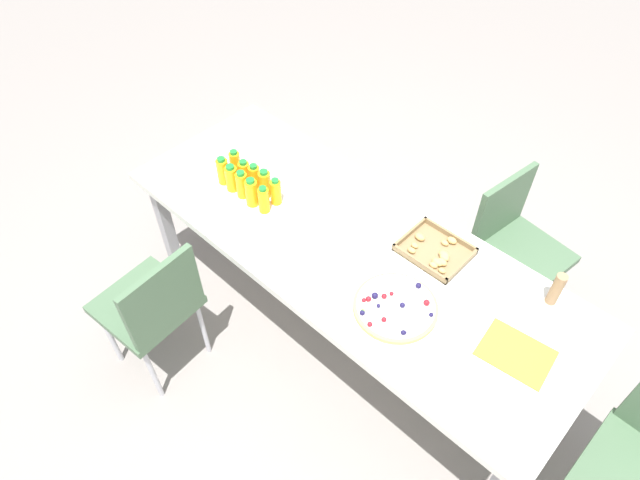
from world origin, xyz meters
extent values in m
plane|color=gray|center=(0.00, 0.00, 0.00)|extent=(12.00, 12.00, 0.00)
cube|color=silver|center=(0.00, 0.00, 0.71)|extent=(2.22, 0.84, 0.04)
cube|color=#99999E|center=(-1.03, -0.34, 0.34)|extent=(0.06, 0.06, 0.69)
cube|color=#99999E|center=(-1.03, 0.34, 0.34)|extent=(0.06, 0.06, 0.69)
cube|color=#99999E|center=(1.03, 0.34, 0.34)|extent=(0.06, 0.06, 0.69)
cylinder|color=silver|center=(1.25, 0.20, 0.21)|extent=(0.02, 0.02, 0.41)
cube|color=#4C6B4C|center=(-0.58, -0.75, 0.45)|extent=(0.43, 0.43, 0.04)
cube|color=#4C6B4C|center=(-0.40, -0.73, 0.64)|extent=(0.06, 0.38, 0.38)
cylinder|color=silver|center=(-0.73, -0.92, 0.21)|extent=(0.02, 0.02, 0.41)
cylinder|color=silver|center=(-0.76, -0.60, 0.21)|extent=(0.02, 0.02, 0.41)
cylinder|color=silver|center=(-0.41, -0.89, 0.21)|extent=(0.02, 0.02, 0.41)
cylinder|color=silver|center=(-0.44, -0.58, 0.21)|extent=(0.02, 0.02, 0.41)
cube|color=#4C6B4C|center=(0.53, 0.73, 0.45)|extent=(0.45, 0.45, 0.04)
cube|color=#4C6B4C|center=(0.35, 0.76, 0.64)|extent=(0.08, 0.38, 0.38)
cylinder|color=silver|center=(0.71, 0.87, 0.21)|extent=(0.02, 0.02, 0.41)
cylinder|color=silver|center=(0.67, 0.55, 0.21)|extent=(0.02, 0.02, 0.41)
cylinder|color=silver|center=(0.39, 0.91, 0.21)|extent=(0.02, 0.02, 0.41)
cylinder|color=silver|center=(0.35, 0.59, 0.21)|extent=(0.02, 0.02, 0.41)
cylinder|color=#FAAD14|center=(-0.71, -0.12, 0.79)|extent=(0.06, 0.06, 0.13)
cylinder|color=#1E8C33|center=(-0.71, -0.12, 0.87)|extent=(0.04, 0.04, 0.02)
cylinder|color=#FAAE14|center=(-0.64, -0.13, 0.79)|extent=(0.06, 0.06, 0.13)
cylinder|color=#1E8C33|center=(-0.64, -0.13, 0.86)|extent=(0.04, 0.04, 0.02)
cylinder|color=#F9AC14|center=(-0.57, -0.12, 0.79)|extent=(0.06, 0.06, 0.13)
cylinder|color=#1E8C33|center=(-0.57, -0.12, 0.87)|extent=(0.04, 0.04, 0.02)
cylinder|color=#FAAF14|center=(-0.49, -0.13, 0.79)|extent=(0.06, 0.06, 0.13)
cylinder|color=#1E8C33|center=(-0.49, -0.13, 0.87)|extent=(0.04, 0.04, 0.02)
cylinder|color=#FAAF14|center=(-0.42, -0.12, 0.79)|extent=(0.05, 0.05, 0.13)
cylinder|color=#1E8C33|center=(-0.42, -0.12, 0.86)|extent=(0.03, 0.03, 0.02)
cylinder|color=#FAAD14|center=(-0.71, -0.05, 0.79)|extent=(0.05, 0.05, 0.13)
cylinder|color=#1E8C33|center=(-0.71, -0.05, 0.87)|extent=(0.03, 0.03, 0.02)
cylinder|color=#FAAB14|center=(-0.64, -0.05, 0.78)|extent=(0.05, 0.05, 0.12)
cylinder|color=#1E8C33|center=(-0.64, -0.05, 0.85)|extent=(0.04, 0.04, 0.02)
cylinder|color=#F9AC14|center=(-0.57, -0.05, 0.79)|extent=(0.05, 0.05, 0.13)
cylinder|color=#1E8C33|center=(-0.57, -0.05, 0.86)|extent=(0.04, 0.04, 0.02)
cylinder|color=#F9AC14|center=(-0.49, -0.05, 0.79)|extent=(0.06, 0.06, 0.13)
cylinder|color=#1E8C33|center=(-0.49, -0.05, 0.87)|extent=(0.04, 0.04, 0.02)
cylinder|color=#F9AC14|center=(-0.42, -0.05, 0.79)|extent=(0.05, 0.05, 0.13)
cylinder|color=#1E8C33|center=(-0.42, -0.05, 0.86)|extent=(0.03, 0.03, 0.02)
cylinder|color=tan|center=(0.37, -0.14, 0.74)|extent=(0.34, 0.34, 0.02)
cylinder|color=white|center=(0.37, -0.14, 0.75)|extent=(0.31, 0.31, 0.01)
sphere|color=#1E1947|center=(0.31, -0.27, 0.76)|extent=(0.02, 0.02, 0.02)
sphere|color=#1E1947|center=(0.51, -0.09, 0.76)|extent=(0.02, 0.02, 0.02)
sphere|color=#1E1947|center=(0.48, -0.23, 0.76)|extent=(0.02, 0.02, 0.02)
sphere|color=#66B238|center=(0.30, -0.26, 0.76)|extent=(0.02, 0.02, 0.02)
sphere|color=red|center=(0.46, -0.06, 0.76)|extent=(0.03, 0.03, 0.03)
sphere|color=#1E1947|center=(0.29, -0.17, 0.76)|extent=(0.03, 0.03, 0.03)
sphere|color=#1E1947|center=(0.40, -0.13, 0.76)|extent=(0.02, 0.02, 0.02)
sphere|color=#1E1947|center=(0.33, -0.20, 0.76)|extent=(0.02, 0.02, 0.02)
sphere|color=red|center=(0.28, -0.20, 0.76)|extent=(0.02, 0.02, 0.02)
sphere|color=red|center=(0.36, -0.29, 0.76)|extent=(0.02, 0.02, 0.02)
sphere|color=#1E1947|center=(0.48, -0.23, 0.76)|extent=(0.02, 0.02, 0.02)
sphere|color=red|center=(0.39, -0.23, 0.76)|extent=(0.02, 0.02, 0.02)
sphere|color=red|center=(0.32, -0.15, 0.76)|extent=(0.02, 0.02, 0.02)
sphere|color=#1E1947|center=(0.38, -0.01, 0.76)|extent=(0.02, 0.02, 0.02)
sphere|color=red|center=(0.33, -0.11, 0.76)|extent=(0.02, 0.02, 0.02)
sphere|color=red|center=(0.27, -0.22, 0.76)|extent=(0.02, 0.02, 0.02)
cube|color=olive|center=(0.31, 0.21, 0.73)|extent=(0.29, 0.24, 0.01)
cube|color=olive|center=(0.31, 0.10, 0.74)|extent=(0.29, 0.01, 0.03)
cube|color=olive|center=(0.31, 0.33, 0.74)|extent=(0.29, 0.01, 0.03)
cube|color=olive|center=(0.17, 0.21, 0.74)|extent=(0.01, 0.24, 0.03)
cube|color=olive|center=(0.45, 0.21, 0.74)|extent=(0.01, 0.24, 0.03)
ellipsoid|color=tan|center=(0.38, 0.17, 0.75)|extent=(0.05, 0.03, 0.03)
ellipsoid|color=tan|center=(0.40, 0.13, 0.74)|extent=(0.03, 0.02, 0.02)
ellipsoid|color=tan|center=(0.36, 0.21, 0.75)|extent=(0.05, 0.04, 0.03)
ellipsoid|color=tan|center=(0.23, 0.17, 0.74)|extent=(0.03, 0.02, 0.02)
ellipsoid|color=tan|center=(0.24, 0.14, 0.75)|extent=(0.04, 0.03, 0.02)
ellipsoid|color=tan|center=(0.34, 0.30, 0.75)|extent=(0.05, 0.03, 0.03)
ellipsoid|color=tan|center=(0.22, 0.22, 0.75)|extent=(0.05, 0.04, 0.03)
ellipsoid|color=tan|center=(0.36, 0.13, 0.75)|extent=(0.04, 0.03, 0.02)
ellipsoid|color=tan|center=(0.36, 0.16, 0.75)|extent=(0.05, 0.04, 0.03)
ellipsoid|color=tan|center=(0.32, 0.27, 0.75)|extent=(0.04, 0.03, 0.02)
ellipsoid|color=tan|center=(0.37, 0.20, 0.75)|extent=(0.04, 0.03, 0.03)
cylinder|color=silver|center=(-0.06, 0.00, 0.73)|extent=(0.18, 0.18, 0.00)
cylinder|color=silver|center=(-0.06, 0.00, 0.73)|extent=(0.18, 0.18, 0.00)
cylinder|color=silver|center=(-0.06, 0.00, 0.74)|extent=(0.18, 0.18, 0.00)
cylinder|color=silver|center=(-0.06, 0.00, 0.74)|extent=(0.18, 0.18, 0.00)
cylinder|color=silver|center=(-0.06, 0.00, 0.75)|extent=(0.18, 0.18, 0.00)
cube|color=white|center=(-0.90, -0.21, 0.73)|extent=(0.15, 0.15, 0.01)
cylinder|color=#9E7A56|center=(0.81, 0.32, 0.81)|extent=(0.04, 0.04, 0.16)
cube|color=yellow|center=(0.83, 0.01, 0.73)|extent=(0.28, 0.23, 0.01)
camera|label=1|loc=(1.05, -1.29, 2.54)|focal=30.98mm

